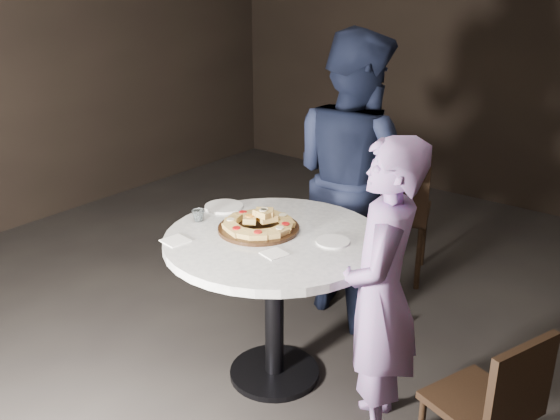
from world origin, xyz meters
name	(u,v)px	position (x,y,z in m)	size (l,w,h in m)	color
floor	(255,368)	(0.00, 0.00, 0.00)	(7.00, 7.00, 0.00)	black
table	(274,264)	(0.13, 0.02, 0.70)	(1.45, 1.45, 0.85)	black
serving_board	(259,228)	(0.01, 0.03, 0.86)	(0.43, 0.43, 0.02)	black
focaccia_pile	(259,222)	(0.01, 0.04, 0.90)	(0.39, 0.38, 0.10)	tan
plate_left	(224,207)	(-0.36, 0.16, 0.86)	(0.22, 0.22, 0.01)	white
plate_right	(333,242)	(0.41, 0.14, 0.86)	(0.17, 0.17, 0.01)	white
water_glass	(198,215)	(-0.33, -0.07, 0.89)	(0.07, 0.07, 0.07)	silver
napkin_near	(175,241)	(-0.23, -0.34, 0.86)	(0.12, 0.12, 0.01)	white
napkin_far	(274,254)	(0.26, -0.14, 0.86)	(0.11, 0.11, 0.01)	white
chair_far	(395,206)	(0.07, 1.45, 0.57)	(0.61, 0.62, 0.99)	black
chair_right	(495,402)	(1.36, -0.04, 0.46)	(0.49, 0.48, 0.79)	black
diner_navy	(354,177)	(0.03, 0.94, 0.91)	(0.89, 0.69, 1.83)	black
diner_teal	(381,295)	(0.78, -0.01, 0.75)	(0.55, 0.36, 1.50)	#856AA7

